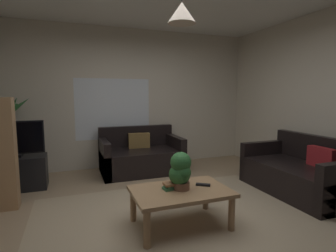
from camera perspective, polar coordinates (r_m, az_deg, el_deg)
The scene contains 16 objects.
floor at distance 3.28m, azimuth 1.94°, elevation -19.37°, with size 4.98×4.96×0.02m, color #9E8466.
rug at distance 3.10m, azimuth 3.43°, elevation -20.65°, with size 3.24×2.73×0.01m, color tan.
wall_back at distance 5.34m, azimuth -8.31°, elevation 5.87°, with size 5.10×0.06×2.70m, color beige.
window_pane at distance 5.26m, azimuth -11.69°, elevation 3.60°, with size 1.43×0.01×1.17m, color white.
couch_under_window at distance 4.98m, azimuth -5.85°, elevation -6.67°, with size 1.45×0.88×0.82m.
couch_right_side at distance 4.38m, azimuth 26.42°, elevation -9.30°, with size 0.88×1.55×0.82m.
coffee_table at distance 2.98m, azimuth 2.75°, elevation -14.58°, with size 1.05×0.69×0.41m.
book_on_table_0 at distance 2.95m, azimuth 0.41°, elevation -13.22°, with size 0.15×0.11×0.03m, color #387247.
book_on_table_1 at distance 2.95m, azimuth 0.51°, elevation -12.72°, with size 0.11×0.11×0.02m, color #387247.
book_on_table_2 at distance 2.94m, azimuth 0.67°, elevation -12.32°, with size 0.16×0.12×0.02m, color #99663F.
remote_on_table_0 at distance 3.08m, azimuth 7.55°, elevation -12.41°, with size 0.05×0.16×0.02m, color black.
potted_plant_on_table at distance 2.90m, azimuth 2.74°, elevation -9.56°, with size 0.24×0.24×0.41m.
tv_stand at distance 4.67m, azimuth -30.12°, elevation -8.79°, with size 0.90×0.44×0.50m, color black.
tv at distance 4.55m, azimuth -30.57°, elevation -2.41°, with size 0.88×0.16×0.54m.
potted_palm_corner at distance 5.11m, azimuth -30.94°, elevation -2.73°, with size 0.87×0.87×1.44m.
pendant_lamp at distance 2.89m, azimuth 2.98°, elevation 23.17°, with size 0.29×0.29×0.56m.
Camera 1 is at (-1.12, -2.72, 1.44)m, focal length 28.35 mm.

